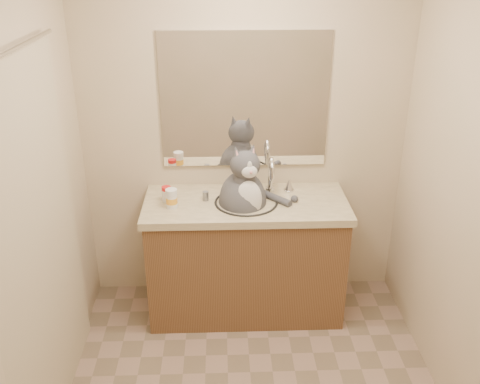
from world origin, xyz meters
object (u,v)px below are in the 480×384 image
Objects in this scene: pill_bottle_redcap at (167,194)px; grey_canister at (206,196)px; cat at (244,197)px; pill_bottle_orange at (172,199)px.

pill_bottle_redcap is 1.67× the size of grey_canister.
cat is 4.93× the size of pill_bottle_orange.
pill_bottle_redcap is (-0.50, 0.04, 0.01)m from cat.
pill_bottle_redcap is 0.10m from pill_bottle_orange.
pill_bottle_redcap is 0.26m from grey_canister.
pill_bottle_redcap is 0.82× the size of pill_bottle_orange.
cat is 5.98× the size of pill_bottle_redcap.
pill_bottle_redcap is at bearing 157.85° from cat.
cat is 0.50m from pill_bottle_redcap.
pill_bottle_orange is 2.02× the size of grey_canister.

